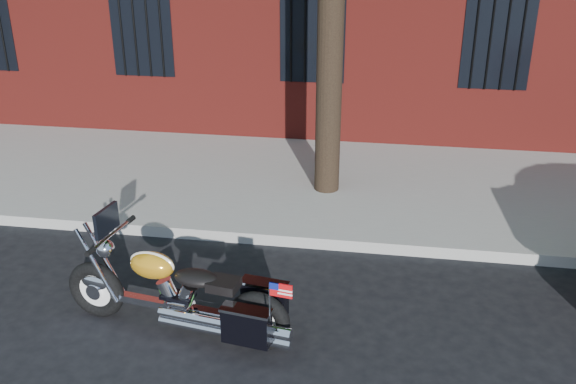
# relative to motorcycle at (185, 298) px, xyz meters

# --- Properties ---
(ground) EXTENTS (120.00, 120.00, 0.00)m
(ground) POSITION_rel_motorcycle_xyz_m (0.52, 0.66, -0.43)
(ground) COLOR black
(ground) RESTS_ON ground
(curb) EXTENTS (40.00, 0.16, 0.15)m
(curb) POSITION_rel_motorcycle_xyz_m (0.52, 2.04, -0.35)
(curb) COLOR gray
(curb) RESTS_ON ground
(sidewalk) EXTENTS (40.00, 3.60, 0.15)m
(sidewalk) POSITION_rel_motorcycle_xyz_m (0.52, 3.92, -0.35)
(sidewalk) COLOR gray
(sidewalk) RESTS_ON ground
(motorcycle) EXTENTS (2.46, 0.95, 1.27)m
(motorcycle) POSITION_rel_motorcycle_xyz_m (0.00, 0.00, 0.00)
(motorcycle) COLOR black
(motorcycle) RESTS_ON ground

